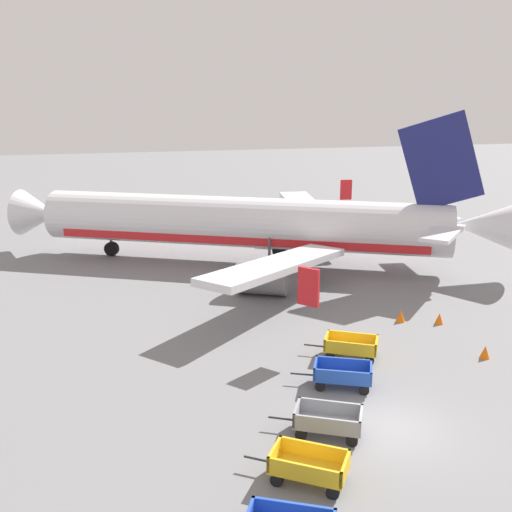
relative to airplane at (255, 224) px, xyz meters
name	(u,v)px	position (x,y,z in m)	size (l,w,h in m)	color
ground_plane	(393,428)	(-0.08, -23.19, -3.05)	(220.00, 220.00, 0.00)	slate
airplane	(255,224)	(0.00, 0.00, 0.00)	(35.44, 29.14, 11.34)	silver
baggage_cart_second_in_row	(309,466)	(-4.31, -25.57, -2.45)	(3.37, 2.57, 1.07)	gold
baggage_cart_third_in_row	(328,420)	(-2.72, -23.05, -2.45)	(3.50, 2.37, 1.07)	gray
baggage_cart_fourth_in_row	(342,374)	(-0.78, -19.62, -2.45)	(3.55, 2.29, 1.07)	#234CB2
baggage_cart_far_end	(351,346)	(0.69, -16.96, -2.45)	(3.48, 2.42, 1.07)	gold
traffic_cone_near_plane	(485,352)	(7.03, -18.51, -2.73)	(0.49, 0.49, 0.64)	orange
traffic_cone_mid_apron	(401,316)	(5.24, -13.18, -2.72)	(0.51, 0.51, 0.67)	orange
traffic_cone_by_carts	(439,318)	(7.18, -13.99, -2.74)	(0.48, 0.48, 0.63)	orange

